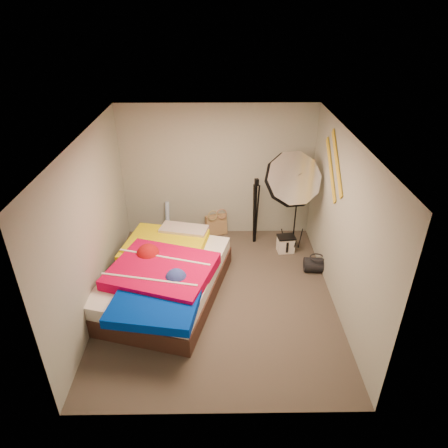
{
  "coord_description": "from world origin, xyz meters",
  "views": [
    {
      "loc": [
        0.03,
        -4.82,
        4.0
      ],
      "look_at": [
        0.1,
        0.6,
        0.95
      ],
      "focal_mm": 32.0,
      "sensor_mm": 36.0,
      "label": 1
    }
  ],
  "objects_px": {
    "photo_umbrella": "(292,180)",
    "camera_case": "(286,244)",
    "bed": "(164,277)",
    "camera_tripod": "(256,207)",
    "wrapping_roll": "(167,219)",
    "tote_bag": "(216,225)",
    "duffel_bag": "(316,265)"
  },
  "relations": [
    {
      "from": "camera_case",
      "to": "photo_umbrella",
      "type": "bearing_deg",
      "value": -95.49
    },
    {
      "from": "tote_bag",
      "to": "photo_umbrella",
      "type": "height_order",
      "value": "photo_umbrella"
    },
    {
      "from": "tote_bag",
      "to": "photo_umbrella",
      "type": "bearing_deg",
      "value": -48.15
    },
    {
      "from": "photo_umbrella",
      "to": "camera_tripod",
      "type": "bearing_deg",
      "value": 144.02
    },
    {
      "from": "wrapping_roll",
      "to": "duffel_bag",
      "type": "xyz_separation_m",
      "value": [
        2.62,
        -1.25,
        -0.21
      ]
    },
    {
      "from": "camera_case",
      "to": "camera_tripod",
      "type": "height_order",
      "value": "camera_tripod"
    },
    {
      "from": "photo_umbrella",
      "to": "duffel_bag",
      "type": "bearing_deg",
      "value": -53.26
    },
    {
      "from": "camera_tripod",
      "to": "duffel_bag",
      "type": "bearing_deg",
      "value": -44.88
    },
    {
      "from": "tote_bag",
      "to": "wrapping_roll",
      "type": "distance_m",
      "value": 0.94
    },
    {
      "from": "bed",
      "to": "tote_bag",
      "type": "bearing_deg",
      "value": 66.9
    },
    {
      "from": "bed",
      "to": "camera_tripod",
      "type": "xyz_separation_m",
      "value": [
        1.5,
        1.54,
        0.4
      ]
    },
    {
      "from": "bed",
      "to": "photo_umbrella",
      "type": "relative_size",
      "value": 1.35
    },
    {
      "from": "photo_umbrella",
      "to": "camera_case",
      "type": "bearing_deg",
      "value": 91.37
    },
    {
      "from": "tote_bag",
      "to": "duffel_bag",
      "type": "xyz_separation_m",
      "value": [
        1.68,
        -1.25,
        -0.08
      ]
    },
    {
      "from": "camera_case",
      "to": "photo_umbrella",
      "type": "height_order",
      "value": "photo_umbrella"
    },
    {
      "from": "tote_bag",
      "to": "camera_case",
      "type": "bearing_deg",
      "value": -46.57
    },
    {
      "from": "duffel_bag",
      "to": "photo_umbrella",
      "type": "height_order",
      "value": "photo_umbrella"
    },
    {
      "from": "camera_case",
      "to": "bed",
      "type": "height_order",
      "value": "bed"
    },
    {
      "from": "camera_case",
      "to": "camera_tripod",
      "type": "bearing_deg",
      "value": 140.34
    },
    {
      "from": "photo_umbrella",
      "to": "wrapping_roll",
      "type": "bearing_deg",
      "value": 162.75
    },
    {
      "from": "wrapping_roll",
      "to": "camera_case",
      "type": "relative_size",
      "value": 2.31
    },
    {
      "from": "wrapping_roll",
      "to": "camera_case",
      "type": "xyz_separation_m",
      "value": [
        2.19,
        -0.64,
        -0.19
      ]
    },
    {
      "from": "bed",
      "to": "camera_tripod",
      "type": "height_order",
      "value": "camera_tripod"
    },
    {
      "from": "duffel_bag",
      "to": "camera_case",
      "type": "bearing_deg",
      "value": 128.81
    },
    {
      "from": "tote_bag",
      "to": "wrapping_roll",
      "type": "bearing_deg",
      "value": 160.25
    },
    {
      "from": "duffel_bag",
      "to": "bed",
      "type": "relative_size",
      "value": 0.15
    },
    {
      "from": "photo_umbrella",
      "to": "camera_tripod",
      "type": "height_order",
      "value": "photo_umbrella"
    },
    {
      "from": "bed",
      "to": "camera_case",
      "type": "bearing_deg",
      "value": 30.39
    },
    {
      "from": "wrapping_roll",
      "to": "photo_umbrella",
      "type": "height_order",
      "value": "photo_umbrella"
    },
    {
      "from": "wrapping_roll",
      "to": "photo_umbrella",
      "type": "relative_size",
      "value": 0.34
    },
    {
      "from": "wrapping_roll",
      "to": "photo_umbrella",
      "type": "distance_m",
      "value": 2.54
    },
    {
      "from": "tote_bag",
      "to": "camera_tripod",
      "type": "height_order",
      "value": "camera_tripod"
    }
  ]
}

